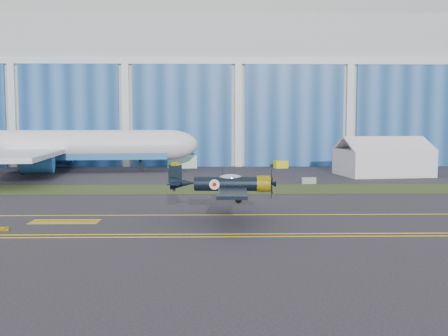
{
  "coord_description": "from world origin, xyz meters",
  "views": [
    {
      "loc": [
        -4.88,
        -53.91,
        8.76
      ],
      "look_at": [
        -3.78,
        1.0,
        3.93
      ],
      "focal_mm": 42.0,
      "sensor_mm": 36.0,
      "label": 1
    }
  ],
  "objects_px": {
    "warbird": "(226,184)",
    "tent": "(383,156)",
    "shipping_container": "(182,162)",
    "jetliner": "(43,112)",
    "tug": "(281,164)"
  },
  "relations": [
    {
      "from": "warbird",
      "to": "tug",
      "type": "distance_m",
      "value": 54.56
    },
    {
      "from": "warbird",
      "to": "jetliner",
      "type": "distance_m",
      "value": 55.74
    },
    {
      "from": "warbird",
      "to": "tent",
      "type": "xyz_separation_m",
      "value": [
        26.79,
        39.45,
        -0.1
      ]
    },
    {
      "from": "shipping_container",
      "to": "tug",
      "type": "xyz_separation_m",
      "value": [
        18.82,
        -0.74,
        -0.47
      ]
    },
    {
      "from": "jetliner",
      "to": "tent",
      "type": "relative_size",
      "value": 4.25
    },
    {
      "from": "tent",
      "to": "shipping_container",
      "type": "bearing_deg",
      "value": 148.87
    },
    {
      "from": "jetliner",
      "to": "shipping_container",
      "type": "relative_size",
      "value": 11.84
    },
    {
      "from": "jetliner",
      "to": "tug",
      "type": "relative_size",
      "value": 26.3
    },
    {
      "from": "jetliner",
      "to": "tent",
      "type": "bearing_deg",
      "value": -11.92
    },
    {
      "from": "tug",
      "to": "jetliner",
      "type": "bearing_deg",
      "value": 173.89
    },
    {
      "from": "warbird",
      "to": "shipping_container",
      "type": "height_order",
      "value": "warbird"
    },
    {
      "from": "warbird",
      "to": "tug",
      "type": "xyz_separation_m",
      "value": [
        11.71,
        53.22,
        -2.62
      ]
    },
    {
      "from": "warbird",
      "to": "tent",
      "type": "height_order",
      "value": "tent"
    },
    {
      "from": "warbird",
      "to": "shipping_container",
      "type": "xyz_separation_m",
      "value": [
        -7.11,
        53.96,
        -2.15
      ]
    },
    {
      "from": "tent",
      "to": "shipping_container",
      "type": "distance_m",
      "value": 36.93
    }
  ]
}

